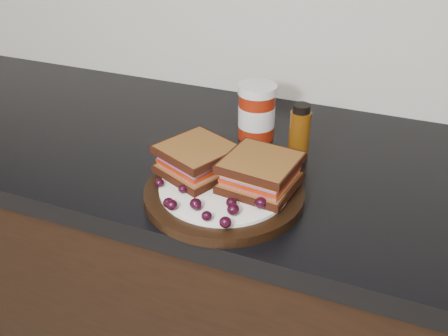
% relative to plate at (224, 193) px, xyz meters
% --- Properties ---
extents(base_cabinets, '(3.96, 0.58, 0.86)m').
position_rel_plate_xyz_m(base_cabinets, '(-0.24, 0.17, -0.48)').
color(base_cabinets, black).
rests_on(base_cabinets, ground_plane).
extents(countertop, '(3.98, 0.60, 0.04)m').
position_rel_plate_xyz_m(countertop, '(-0.24, 0.17, -0.03)').
color(countertop, black).
rests_on(countertop, base_cabinets).
extents(plate, '(0.28, 0.28, 0.02)m').
position_rel_plate_xyz_m(plate, '(0.00, 0.00, 0.00)').
color(plate, black).
rests_on(plate, countertop).
extents(sandwich_left, '(0.16, 0.16, 0.05)m').
position_rel_plate_xyz_m(sandwich_left, '(-0.06, 0.02, 0.04)').
color(sandwich_left, brown).
rests_on(sandwich_left, plate).
extents(sandwich_right, '(0.13, 0.13, 0.05)m').
position_rel_plate_xyz_m(sandwich_right, '(0.06, 0.02, 0.04)').
color(sandwich_right, brown).
rests_on(sandwich_right, plate).
extents(grape_0, '(0.02, 0.02, 0.02)m').
position_rel_plate_xyz_m(grape_0, '(-0.10, -0.04, 0.02)').
color(grape_0, black).
rests_on(grape_0, plate).
extents(grape_1, '(0.02, 0.02, 0.01)m').
position_rel_plate_xyz_m(grape_1, '(-0.06, -0.05, 0.02)').
color(grape_1, black).
rests_on(grape_1, plate).
extents(grape_2, '(0.02, 0.02, 0.02)m').
position_rel_plate_xyz_m(grape_2, '(-0.06, -0.09, 0.02)').
color(grape_2, black).
rests_on(grape_2, plate).
extents(grape_3, '(0.02, 0.02, 0.02)m').
position_rel_plate_xyz_m(grape_3, '(-0.05, -0.10, 0.02)').
color(grape_3, black).
rests_on(grape_3, plate).
extents(grape_4, '(0.02, 0.02, 0.02)m').
position_rel_plate_xyz_m(grape_4, '(-0.02, -0.08, 0.02)').
color(grape_4, black).
rests_on(grape_4, plate).
extents(grape_5, '(0.02, 0.02, 0.01)m').
position_rel_plate_xyz_m(grape_5, '(-0.01, -0.08, 0.02)').
color(grape_5, black).
rests_on(grape_5, plate).
extents(grape_6, '(0.02, 0.02, 0.02)m').
position_rel_plate_xyz_m(grape_6, '(0.01, -0.10, 0.02)').
color(grape_6, black).
rests_on(grape_6, plate).
extents(grape_7, '(0.02, 0.02, 0.02)m').
position_rel_plate_xyz_m(grape_7, '(0.05, -0.11, 0.02)').
color(grape_7, black).
rests_on(grape_7, plate).
extents(grape_8, '(0.02, 0.02, 0.02)m').
position_rel_plate_xyz_m(grape_8, '(0.05, -0.07, 0.02)').
color(grape_8, black).
rests_on(grape_8, plate).
extents(grape_9, '(0.02, 0.02, 0.02)m').
position_rel_plate_xyz_m(grape_9, '(0.03, -0.05, 0.02)').
color(grape_9, black).
rests_on(grape_9, plate).
extents(grape_10, '(0.02, 0.02, 0.02)m').
position_rel_plate_xyz_m(grape_10, '(0.08, -0.04, 0.02)').
color(grape_10, black).
rests_on(grape_10, plate).
extents(grape_11, '(0.02, 0.02, 0.02)m').
position_rel_plate_xyz_m(grape_11, '(0.08, -0.03, 0.02)').
color(grape_11, black).
rests_on(grape_11, plate).
extents(grape_12, '(0.02, 0.02, 0.02)m').
position_rel_plate_xyz_m(grape_12, '(0.09, -0.02, 0.02)').
color(grape_12, black).
rests_on(grape_12, plate).
extents(grape_13, '(0.02, 0.02, 0.01)m').
position_rel_plate_xyz_m(grape_13, '(0.10, 0.02, 0.02)').
color(grape_13, black).
rests_on(grape_13, plate).
extents(grape_14, '(0.01, 0.01, 0.01)m').
position_rel_plate_xyz_m(grape_14, '(0.06, 0.03, 0.02)').
color(grape_14, black).
rests_on(grape_14, plate).
extents(grape_15, '(0.02, 0.02, 0.02)m').
position_rel_plate_xyz_m(grape_15, '(0.03, 0.02, 0.02)').
color(grape_15, black).
rests_on(grape_15, plate).
extents(grape_16, '(0.02, 0.02, 0.02)m').
position_rel_plate_xyz_m(grape_16, '(-0.05, 0.05, 0.02)').
color(grape_16, black).
rests_on(grape_16, plate).
extents(grape_17, '(0.02, 0.02, 0.02)m').
position_rel_plate_xyz_m(grape_17, '(-0.06, 0.04, 0.02)').
color(grape_17, black).
rests_on(grape_17, plate).
extents(grape_18, '(0.02, 0.02, 0.02)m').
position_rel_plate_xyz_m(grape_18, '(-0.08, 0.03, 0.02)').
color(grape_18, black).
rests_on(grape_18, plate).
extents(grape_19, '(0.02, 0.02, 0.02)m').
position_rel_plate_xyz_m(grape_19, '(-0.08, -0.00, 0.02)').
color(grape_19, black).
rests_on(grape_19, plate).
extents(grape_20, '(0.02, 0.02, 0.02)m').
position_rel_plate_xyz_m(grape_20, '(-0.06, -0.03, 0.02)').
color(grape_20, black).
rests_on(grape_20, plate).
extents(grape_21, '(0.01, 0.01, 0.01)m').
position_rel_plate_xyz_m(grape_21, '(-0.04, 0.03, 0.02)').
color(grape_21, black).
rests_on(grape_21, plate).
extents(grape_22, '(0.02, 0.02, 0.01)m').
position_rel_plate_xyz_m(grape_22, '(-0.06, 0.02, 0.02)').
color(grape_22, black).
rests_on(grape_22, plate).
extents(grape_23, '(0.02, 0.02, 0.02)m').
position_rel_plate_xyz_m(grape_23, '(-0.09, 0.02, 0.02)').
color(grape_23, black).
rests_on(grape_23, plate).
extents(condiment_jar, '(0.10, 0.10, 0.12)m').
position_rel_plate_xyz_m(condiment_jar, '(-0.02, 0.24, 0.05)').
color(condiment_jar, maroon).
rests_on(condiment_jar, countertop).
extents(oil_bottle, '(0.05, 0.05, 0.11)m').
position_rel_plate_xyz_m(oil_bottle, '(0.08, 0.19, 0.05)').
color(oil_bottle, '#542C08').
rests_on(oil_bottle, countertop).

